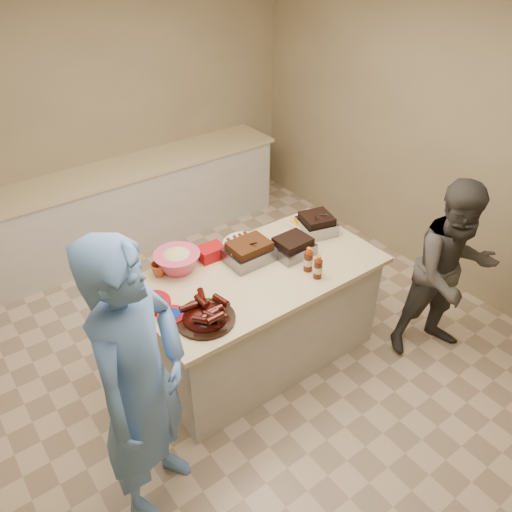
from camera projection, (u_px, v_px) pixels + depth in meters
room at (244, 357)px, 4.18m from camera, size 4.50×5.00×2.70m
back_counter at (125, 207)px, 5.37m from camera, size 3.60×0.64×0.90m
island at (260, 354)px, 4.20m from camera, size 1.85×0.98×0.88m
rib_platter at (205, 320)px, 3.25m from camera, size 0.44×0.44×0.16m
pulled_pork_tray at (249, 260)px, 3.81m from camera, size 0.35×0.27×0.11m
brisket_tray at (292, 254)px, 3.88m from camera, size 0.30×0.25×0.09m
roasting_pan at (316, 232)px, 4.14m from camera, size 0.34×0.34×0.11m
coleslaw_bowl at (178, 269)px, 3.72m from camera, size 0.35×0.35×0.24m
sausage_plate at (244, 244)px, 4.00m from camera, size 0.33×0.33×0.06m
mac_cheese_dish at (306, 226)px, 4.22m from camera, size 0.28×0.22×0.07m
bbq_bottle_a at (317, 277)px, 3.63m from camera, size 0.06×0.06×0.19m
bbq_bottle_b at (308, 270)px, 3.71m from camera, size 0.07×0.07×0.20m
mustard_bottle at (232, 266)px, 3.74m from camera, size 0.04×0.04×0.12m
sauce_bowl at (237, 255)px, 3.87m from camera, size 0.14×0.05×0.14m
plate_stack_large at (152, 305)px, 3.38m from camera, size 0.25×0.25×0.03m
plate_stack_small at (172, 317)px, 3.28m from camera, size 0.19×0.19×0.03m
plastic_cup at (159, 275)px, 3.65m from camera, size 0.11×0.10×0.11m
basket_stack at (211, 258)px, 3.84m from camera, size 0.20×0.16×0.10m
guest_blue at (161, 487)px, 3.23m from camera, size 1.66×1.98×0.46m
guest_gray at (431, 344)px, 4.30m from camera, size 1.29×1.70×0.58m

